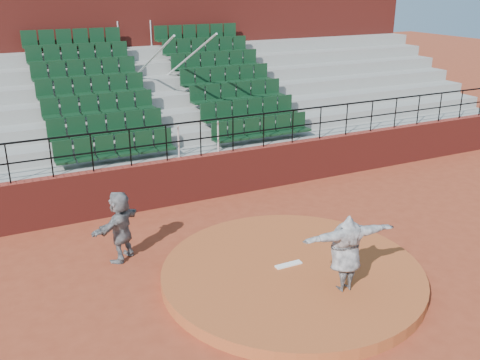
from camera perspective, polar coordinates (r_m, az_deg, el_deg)
ground at (r=11.56m, az=5.55°, el=-10.44°), size 90.00×90.00×0.00m
pitchers_mound at (r=11.50m, az=5.57°, el=-9.90°), size 5.50×5.50×0.25m
pitching_rubber at (r=11.54m, az=5.21°, el=-8.97°), size 0.60×0.15×0.03m
boundary_wall at (r=15.34m, az=-4.11°, el=0.30°), size 24.00×0.30×1.30m
wall_railing at (r=14.92m, az=-4.25°, el=5.28°), size 24.04×0.05×1.03m
seating_deck at (r=18.40m, az=-8.50°, el=6.13°), size 24.00×5.97×4.63m
press_box_facade at (r=21.78m, az=-12.13°, el=13.75°), size 24.00×3.00×7.10m
pitcher at (r=10.52m, az=11.22°, el=-7.62°), size 1.98×0.73×1.57m
fielder at (r=12.20m, az=-12.63°, el=-4.79°), size 1.48×1.34×1.63m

